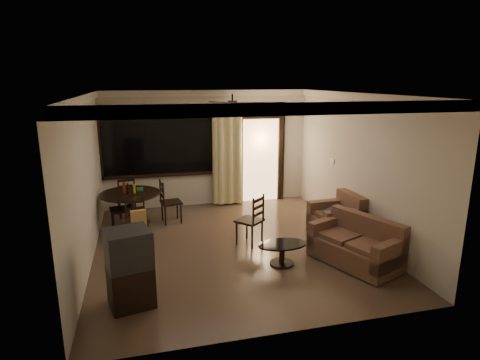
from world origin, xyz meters
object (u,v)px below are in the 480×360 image
object	(u,v)px
dining_table	(131,200)
tv_cabinet	(130,268)
armchair	(338,220)
dining_chair_east	(171,210)
coffee_table	(282,250)
sofa	(357,246)
dining_chair_south	(138,227)
dining_chair_north	(127,204)
side_chair	(250,229)
dining_chair_west	(122,217)

from	to	relation	value
dining_table	tv_cabinet	distance (m)	3.11
tv_cabinet	armchair	bearing A→B (deg)	8.17
dining_chair_east	coffee_table	bearing A→B (deg)	-155.16
tv_cabinet	sofa	size ratio (longest dim) A/B	0.66
dining_chair_south	sofa	distance (m)	4.04
dining_chair_north	sofa	world-z (taller)	dining_chair_north
dining_chair_north	armchair	world-z (taller)	dining_chair_north
dining_table	dining_chair_east	world-z (taller)	dining_table
dining_table	coffee_table	xyz separation A→B (m)	(2.48, -2.41, -0.36)
coffee_table	side_chair	bearing A→B (deg)	107.00
tv_cabinet	sofa	bearing A→B (deg)	-6.91
side_chair	dining_chair_south	bearing A→B (deg)	-57.66
coffee_table	side_chair	size ratio (longest dim) A/B	0.86
dining_table	dining_chair_north	distance (m)	0.85
dining_chair_east	armchair	size ratio (longest dim) A/B	1.07
dining_table	coffee_table	world-z (taller)	dining_table
dining_chair_south	dining_chair_north	size ratio (longest dim) A/B	1.00
dining_chair_north	sofa	bearing A→B (deg)	129.61
dining_chair_south	sofa	bearing A→B (deg)	-35.35
dining_chair_west	dining_chair_east	distance (m)	1.04
dining_table	armchair	world-z (taller)	dining_table
dining_chair_east	dining_chair_west	bearing A→B (deg)	95.06
dining_chair_south	tv_cabinet	size ratio (longest dim) A/B	0.86
sofa	side_chair	distance (m)	1.97
dining_table	dining_chair_west	bearing A→B (deg)	-147.28
tv_cabinet	armchair	size ratio (longest dim) A/B	1.24
dining_chair_east	dining_chair_north	distance (m)	1.15
dining_chair_west	coffee_table	xyz separation A→B (m)	(2.67, -2.29, -0.04)
tv_cabinet	dining_chair_west	bearing A→B (deg)	80.82
dining_chair_north	tv_cabinet	distance (m)	3.89
side_chair	armchair	bearing A→B (deg)	135.13
dining_chair_east	coffee_table	distance (m)	3.03
dining_chair_south	armchair	size ratio (longest dim) A/B	1.07
armchair	side_chair	size ratio (longest dim) A/B	0.91
dining_chair_west	armchair	bearing A→B (deg)	62.60
dining_chair_east	tv_cabinet	distance (m)	3.33
dining_table	side_chair	bearing A→B (deg)	-33.58
dining_table	tv_cabinet	world-z (taller)	tv_cabinet
dining_chair_south	dining_chair_north	world-z (taller)	same
sofa	dining_table	bearing A→B (deg)	121.61
sofa	side_chair	bearing A→B (deg)	118.58
tv_cabinet	dining_chair_north	bearing A→B (deg)	78.75
tv_cabinet	armchair	distance (m)	4.22
dining_chair_west	sofa	xyz separation A→B (m)	(3.91, -2.57, 0.03)
sofa	dining_chair_west	bearing A→B (deg)	124.18
dining_chair_east	dining_chair_south	distance (m)	1.20
dining_chair_south	tv_cabinet	bearing A→B (deg)	-100.64
dining_chair_south	side_chair	world-z (taller)	side_chair
dining_chair_west	dining_chair_north	distance (m)	0.90
dining_chair_east	sofa	distance (m)	4.03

